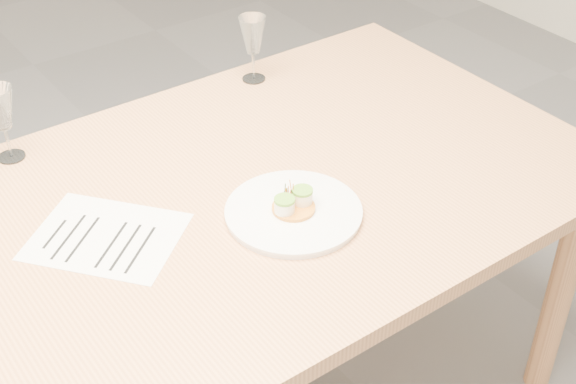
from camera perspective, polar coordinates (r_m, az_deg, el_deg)
dining_table at (r=1.70m, az=-14.07°, el=-6.10°), size 2.40×1.00×0.75m
dinner_plate at (r=1.70m, az=0.41°, el=-1.36°), size 0.29×0.29×0.08m
recipe_sheet at (r=1.69m, az=-12.81°, el=-3.11°), size 0.37×0.38×0.00m
wine_glass_2 at (r=1.93m, az=-19.78°, el=5.50°), size 0.07×0.07×0.18m
wine_glass_3 at (r=2.17m, az=-2.54°, el=10.98°), size 0.07×0.07×0.18m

